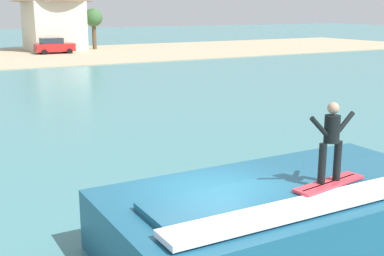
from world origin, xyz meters
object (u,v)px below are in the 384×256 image
wave_crest (285,214)px  car_far_shore (54,46)px  house_gabled_white (53,14)px  surfboard (329,183)px  surfer (331,138)px  tree_short_bushy (59,20)px  tree_tall_bare (93,19)px

wave_crest → car_far_shore: size_ratio=1.82×
wave_crest → house_gabled_white: (9.33, 55.99, 3.75)m
surfboard → wave_crest: bearing=129.7°
car_far_shore → surfboard: bearing=-98.1°
surfer → house_gabled_white: house_gabled_white is taller
surfer → car_far_shore: surfer is taller
wave_crest → car_far_shore: 51.34m
surfboard → house_gabled_white: house_gabled_white is taller
wave_crest → tree_short_bushy: size_ratio=1.58×
wave_crest → surfer: (0.58, -0.65, 1.79)m
surfer → tree_short_bushy: bearing=80.3°
surfboard → car_far_shore: car_far_shore is taller
car_far_shore → house_gabled_white: (1.42, 5.27, 3.50)m
house_gabled_white → tree_short_bushy: size_ratio=1.96×
wave_crest → tree_tall_bare: (14.04, 54.62, 3.15)m
wave_crest → house_gabled_white: bearing=80.5°
house_gabled_white → tree_tall_bare: house_gabled_white is taller
surfer → tree_tall_bare: (13.46, 55.27, 1.36)m
car_far_shore → tree_tall_bare: size_ratio=0.85×
house_gabled_white → tree_tall_bare: size_ratio=1.92×
wave_crest → tree_tall_bare: size_ratio=1.54×
surfer → house_gabled_white: (8.75, 56.64, 1.96)m
surfboard → tree_short_bushy: (9.98, 58.39, 2.23)m
surfboard → surfer: bearing=76.1°
surfer → car_far_shore: 51.92m
wave_crest → surfboard: surfboard is taller
car_far_shore → house_gabled_white: house_gabled_white is taller
surfboard → tree_short_bushy: bearing=80.3°
surfboard → surfer: (0.01, 0.04, 0.98)m
surfer → tree_tall_bare: 56.90m
wave_crest → surfboard: 1.21m
car_far_shore → tree_short_bushy: (2.64, 6.97, 2.80)m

